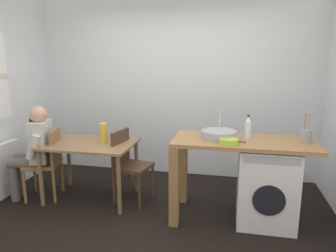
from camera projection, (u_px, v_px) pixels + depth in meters
ground_plane at (144, 228)px, 3.29m from camera, size 5.46×5.46×0.00m
wall_back at (175, 87)px, 4.68m from camera, size 4.60×0.10×2.70m
dining_table at (90, 150)px, 3.87m from camera, size 1.10×0.76×0.74m
chair_person_seat at (48, 160)px, 3.94m from camera, size 0.49×0.49×0.90m
chair_opposite at (128, 161)px, 3.87m from camera, size 0.47×0.47×0.90m
seated_person at (34, 148)px, 3.89m from camera, size 0.55×0.54×1.20m
kitchen_counter at (223, 153)px, 3.37m from camera, size 1.50×0.68×0.92m
washing_machine at (266, 185)px, 3.34m from camera, size 0.60×0.61×0.86m
sink_basin at (219, 134)px, 3.34m from camera, size 0.38×0.38×0.09m
tap at (220, 123)px, 3.49m from camera, size 0.02×0.02×0.28m
bottle_tall_green at (248, 128)px, 3.32m from camera, size 0.06×0.06×0.26m
mixing_bowl at (229, 141)px, 3.13m from camera, size 0.20×0.20×0.06m
utensil_crock at (306, 135)px, 3.20m from camera, size 0.11×0.11×0.30m
vase at (104, 133)px, 3.89m from camera, size 0.09×0.09×0.24m
scissors at (239, 142)px, 3.21m from camera, size 0.15×0.06×0.01m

